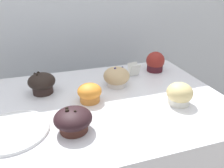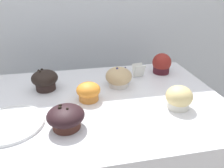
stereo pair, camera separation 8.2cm
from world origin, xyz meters
The scene contains 9 objects.
wall_back centered at (0.00, 0.60, 0.90)m, with size 3.20×0.10×1.80m, color silver.
muffin_front_center centered at (0.36, 0.20, 0.93)m, with size 0.09×0.09×0.09m.
muffin_back_left centered at (0.00, 0.01, 0.92)m, with size 0.09×0.09×0.07m.
muffin_back_right centered at (-0.08, -0.15, 0.92)m, with size 0.11×0.11×0.07m.
muffin_front_left centered at (0.30, -0.11, 0.92)m, with size 0.09×0.09×0.08m.
muffin_front_right centered at (0.13, 0.10, 0.92)m, with size 0.11×0.11×0.08m.
muffin_back_center centered at (-0.16, 0.13, 0.93)m, with size 0.10×0.10×0.08m.
serving_plate centered at (-0.25, -0.10, 0.89)m, with size 0.21×0.21×0.01m.
price_card centered at (0.24, 0.17, 0.92)m, with size 0.06×0.05×0.06m.
Camera 1 is at (-0.13, -0.68, 1.29)m, focal length 35.00 mm.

